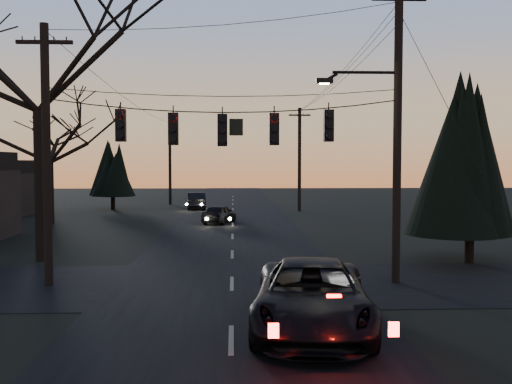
{
  "coord_description": "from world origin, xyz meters",
  "views": [
    {
      "loc": [
        0.06,
        -8.76,
        4.05
      ],
      "look_at": [
        0.77,
        9.18,
        3.11
      ],
      "focal_mm": 40.0,
      "sensor_mm": 36.0,
      "label": 1
    }
  ],
  "objects_px": {
    "evergreen_right": "(471,153)",
    "bare_tree_left": "(37,50)",
    "sedan_oncoming_b": "(196,201)",
    "utility_pole_left": "(49,286)",
    "utility_pole_far_l": "(170,204)",
    "suv_near": "(312,297)",
    "utility_pole_far_r": "(299,211)",
    "sedan_oncoming_a": "(219,214)",
    "utility_pole_right": "(395,283)"
  },
  "relations": [
    {
      "from": "utility_pole_far_l",
      "to": "bare_tree_left",
      "type": "xyz_separation_m",
      "value": [
        -1.84,
        -31.21,
        8.57
      ]
    },
    {
      "from": "utility_pole_right",
      "to": "suv_near",
      "type": "height_order",
      "value": "utility_pole_right"
    },
    {
      "from": "evergreen_right",
      "to": "bare_tree_left",
      "type": "bearing_deg",
      "value": 176.04
    },
    {
      "from": "utility_pole_right",
      "to": "sedan_oncoming_a",
      "type": "bearing_deg",
      "value": 108.77
    },
    {
      "from": "suv_near",
      "to": "utility_pole_right",
      "type": "bearing_deg",
      "value": 62.53
    },
    {
      "from": "utility_pole_left",
      "to": "evergreen_right",
      "type": "xyz_separation_m",
      "value": [
        15.52,
        3.58,
        4.41
      ]
    },
    {
      "from": "evergreen_right",
      "to": "suv_near",
      "type": "height_order",
      "value": "evergreen_right"
    },
    {
      "from": "sedan_oncoming_a",
      "to": "bare_tree_left",
      "type": "bearing_deg",
      "value": 80.97
    },
    {
      "from": "utility_pole_left",
      "to": "sedan_oncoming_b",
      "type": "height_order",
      "value": "utility_pole_left"
    },
    {
      "from": "utility_pole_right",
      "to": "bare_tree_left",
      "type": "distance_m",
      "value": 16.56
    },
    {
      "from": "evergreen_right",
      "to": "sedan_oncoming_a",
      "type": "height_order",
      "value": "evergreen_right"
    },
    {
      "from": "utility_pole_right",
      "to": "evergreen_right",
      "type": "height_order",
      "value": "evergreen_right"
    },
    {
      "from": "utility_pole_left",
      "to": "utility_pole_far_l",
      "type": "relative_size",
      "value": 1.06
    },
    {
      "from": "utility_pole_left",
      "to": "sedan_oncoming_b",
      "type": "bearing_deg",
      "value": 84.77
    },
    {
      "from": "sedan_oncoming_a",
      "to": "evergreen_right",
      "type": "bearing_deg",
      "value": 141.81
    },
    {
      "from": "utility_pole_far_l",
      "to": "sedan_oncoming_b",
      "type": "xyz_separation_m",
      "value": [
        2.8,
        -5.4,
        0.71
      ]
    },
    {
      "from": "utility_pole_left",
      "to": "evergreen_right",
      "type": "height_order",
      "value": "evergreen_right"
    },
    {
      "from": "utility_pole_far_l",
      "to": "suv_near",
      "type": "height_order",
      "value": "utility_pole_far_l"
    },
    {
      "from": "evergreen_right",
      "to": "sedan_oncoming_a",
      "type": "bearing_deg",
      "value": 124.39
    },
    {
      "from": "sedan_oncoming_a",
      "to": "sedan_oncoming_b",
      "type": "distance_m",
      "value": 12.05
    },
    {
      "from": "utility_pole_far_r",
      "to": "sedan_oncoming_b",
      "type": "bearing_deg",
      "value": 163.37
    },
    {
      "from": "suv_near",
      "to": "sedan_oncoming_a",
      "type": "distance_m",
      "value": 24.24
    },
    {
      "from": "utility_pole_right",
      "to": "utility_pole_left",
      "type": "distance_m",
      "value": 11.5
    },
    {
      "from": "utility_pole_far_l",
      "to": "sedan_oncoming_b",
      "type": "relative_size",
      "value": 1.85
    },
    {
      "from": "suv_near",
      "to": "utility_pole_left",
      "type": "bearing_deg",
      "value": 152.65
    },
    {
      "from": "utility_pole_right",
      "to": "bare_tree_left",
      "type": "relative_size",
      "value": 0.82
    },
    {
      "from": "suv_near",
      "to": "sedan_oncoming_a",
      "type": "bearing_deg",
      "value": 103.09
    },
    {
      "from": "utility_pole_left",
      "to": "bare_tree_left",
      "type": "xyz_separation_m",
      "value": [
        -1.84,
        4.79,
        8.57
      ]
    },
    {
      "from": "utility_pole_left",
      "to": "suv_near",
      "type": "relative_size",
      "value": 1.45
    },
    {
      "from": "suv_near",
      "to": "sedan_oncoming_b",
      "type": "relative_size",
      "value": 1.36
    },
    {
      "from": "utility_pole_left",
      "to": "utility_pole_far_r",
      "type": "height_order",
      "value": "same"
    },
    {
      "from": "utility_pole_right",
      "to": "utility_pole_far_l",
      "type": "relative_size",
      "value": 1.25
    },
    {
      "from": "sedan_oncoming_b",
      "to": "bare_tree_left",
      "type": "bearing_deg",
      "value": 73.4
    },
    {
      "from": "utility_pole_far_r",
      "to": "utility_pole_right",
      "type": "bearing_deg",
      "value": -90.0
    },
    {
      "from": "utility_pole_far_l",
      "to": "evergreen_right",
      "type": "xyz_separation_m",
      "value": [
        15.52,
        -32.42,
        4.41
      ]
    },
    {
      "from": "utility_pole_right",
      "to": "evergreen_right",
      "type": "bearing_deg",
      "value": 41.75
    },
    {
      "from": "utility_pole_far_l",
      "to": "sedan_oncoming_a",
      "type": "bearing_deg",
      "value": -73.45
    },
    {
      "from": "utility_pole_left",
      "to": "suv_near",
      "type": "distance_m",
      "value": 9.58
    },
    {
      "from": "suv_near",
      "to": "evergreen_right",
      "type": "bearing_deg",
      "value": 55.97
    },
    {
      "from": "bare_tree_left",
      "to": "suv_near",
      "type": "bearing_deg",
      "value": -45.93
    },
    {
      "from": "utility_pole_far_r",
      "to": "sedan_oncoming_a",
      "type": "xyz_separation_m",
      "value": [
        -6.38,
        -9.23,
        0.63
      ]
    },
    {
      "from": "utility_pole_left",
      "to": "suv_near",
      "type": "xyz_separation_m",
      "value": [
        7.93,
        -5.31,
        0.82
      ]
    },
    {
      "from": "utility_pole_far_r",
      "to": "sedan_oncoming_a",
      "type": "relative_size",
      "value": 2.31
    },
    {
      "from": "bare_tree_left",
      "to": "suv_near",
      "type": "height_order",
      "value": "bare_tree_left"
    },
    {
      "from": "bare_tree_left",
      "to": "evergreen_right",
      "type": "xyz_separation_m",
      "value": [
        17.35,
        -1.2,
        -4.16
      ]
    },
    {
      "from": "utility_pole_far_l",
      "to": "sedan_oncoming_a",
      "type": "distance_m",
      "value": 17.98
    },
    {
      "from": "utility_pole_far_r",
      "to": "utility_pole_far_l",
      "type": "height_order",
      "value": "utility_pole_far_r"
    },
    {
      "from": "evergreen_right",
      "to": "sedan_oncoming_b",
      "type": "xyz_separation_m",
      "value": [
        -12.72,
        27.01,
        -3.7
      ]
    },
    {
      "from": "bare_tree_left",
      "to": "sedan_oncoming_a",
      "type": "height_order",
      "value": "bare_tree_left"
    },
    {
      "from": "suv_near",
      "to": "utility_pole_far_l",
      "type": "bearing_deg",
      "value": 107.3
    }
  ]
}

